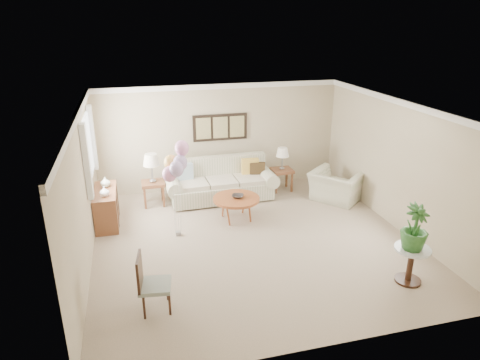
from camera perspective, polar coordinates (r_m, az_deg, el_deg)
The scene contains 18 objects.
ground_plane at distance 8.42m, azimuth 1.80°, elevation -8.04°, with size 6.00×6.00×0.00m, color tan.
room_shell at distance 7.82m, azimuth 0.97°, elevation 2.67°, with size 6.04×6.04×2.60m.
wall_art_triptych at distance 10.55m, azimuth -2.65°, elevation 7.03°, with size 1.35×0.06×0.65m.
sofa at distance 10.16m, azimuth -2.61°, elevation -0.45°, with size 2.63×1.04×0.96m.
end_table_left at distance 9.96m, azimuth -11.51°, elevation -0.74°, with size 0.52×0.47×0.56m.
end_table_right at distance 10.66m, azimuth 5.60°, elevation 1.00°, with size 0.51×0.46×0.55m.
lamp_left at distance 9.76m, azimuth -11.76°, elevation 2.54°, with size 0.38×0.38×0.67m.
lamp_right at distance 10.50m, azimuth 5.69°, elevation 3.63°, with size 0.31×0.31×0.55m.
coffee_table at distance 9.06m, azimuth -0.50°, elevation -2.60°, with size 0.99×0.99×0.50m.
decor_bowl at distance 9.03m, azimuth -0.30°, elevation -2.18°, with size 0.25×0.25×0.06m, color #2C2624.
armchair at distance 10.30m, azimuth 12.66°, elevation -0.80°, with size 1.09×0.95×0.71m, color beige.
side_table at distance 7.51m, azimuth 21.90°, elevation -9.42°, with size 0.57×0.57×0.62m.
potted_plant at distance 7.24m, azimuth 22.30°, elevation -5.89°, with size 0.42×0.42×0.76m, color #21531E.
accent_chair at distance 6.49m, azimuth -11.93°, elevation -13.16°, with size 0.51×0.51×0.93m.
credenza at distance 9.35m, azimuth -17.37°, elevation -3.45°, with size 0.46×1.20×0.74m.
vase_white at distance 8.89m, azimuth -17.63°, elevation -1.46°, with size 0.19×0.19×0.20m, color white.
vase_sage at distance 9.38m, azimuth -17.52°, elevation -0.24°, with size 0.20×0.20×0.21m, color beige.
balloon_cluster at distance 8.10m, azimuth -8.56°, elevation 2.15°, with size 0.54×0.56×1.93m.
Camera 1 is at (-2.11, -7.06, 4.06)m, focal length 32.00 mm.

